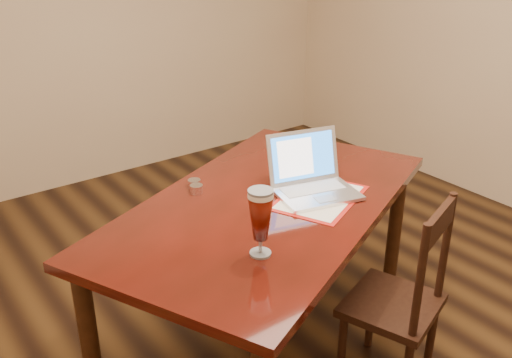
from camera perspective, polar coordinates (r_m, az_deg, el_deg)
ground at (r=3.09m, az=3.53°, el=-15.01°), size 5.00×5.00×0.00m
dining_table at (r=2.62m, az=1.24°, el=-4.01°), size 1.97×1.59×1.08m
dining_chair at (r=2.63m, az=14.17°, el=-11.79°), size 0.50×0.49×0.94m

